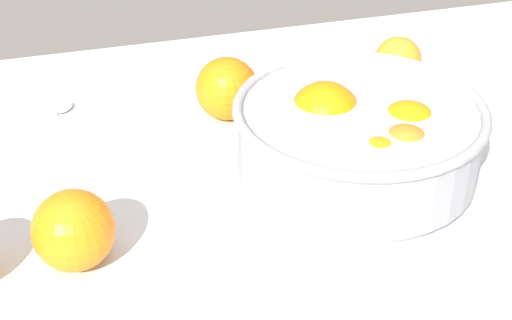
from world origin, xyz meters
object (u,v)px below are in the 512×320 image
(loose_orange_0, at_px, (73,230))
(loose_orange_3, at_px, (398,60))
(fruit_bowl, at_px, (359,139))
(spoon, at_px, (51,117))
(loose_orange_2, at_px, (227,89))

(loose_orange_0, relative_size, loose_orange_3, 1.24)
(fruit_bowl, height_order, loose_orange_0, fruit_bowl)
(spoon, bearing_deg, loose_orange_0, -88.30)
(loose_orange_0, xyz_separation_m, loose_orange_3, (0.48, 0.28, -0.01))
(loose_orange_3, bearing_deg, loose_orange_0, -149.50)
(loose_orange_0, bearing_deg, fruit_bowl, 11.17)
(fruit_bowl, bearing_deg, loose_orange_2, 120.69)
(loose_orange_2, distance_m, loose_orange_3, 0.26)
(spoon, bearing_deg, loose_orange_2, -13.82)
(loose_orange_0, height_order, loose_orange_3, loose_orange_0)
(spoon, bearing_deg, loose_orange_3, -2.71)
(loose_orange_0, height_order, loose_orange_2, same)
(fruit_bowl, distance_m, loose_orange_2, 0.21)
(fruit_bowl, height_order, loose_orange_2, fruit_bowl)
(loose_orange_3, distance_m, spoon, 0.49)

